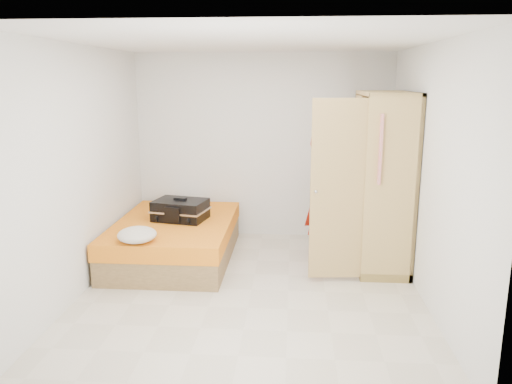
# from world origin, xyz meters

# --- Properties ---
(room) EXTENTS (4.00, 4.02, 2.60)m
(room) POSITION_xyz_m (0.00, 0.00, 1.30)
(room) COLOR beige
(room) RESTS_ON ground
(bed) EXTENTS (1.42, 2.02, 0.50)m
(bed) POSITION_xyz_m (-1.05, 0.90, 0.25)
(bed) COLOR olive
(bed) RESTS_ON ground
(wardrobe) EXTENTS (1.17, 1.24, 2.10)m
(wardrobe) POSITION_xyz_m (1.45, 0.85, 1.00)
(wardrobe) COLOR #D7BB69
(wardrobe) RESTS_ON ground
(person) EXTENTS (0.58, 0.69, 1.61)m
(person) POSITION_xyz_m (0.80, 1.05, 0.80)
(person) COLOR #B81B0B
(person) RESTS_ON ground
(suitcase) EXTENTS (0.73, 0.60, 0.28)m
(suitcase) POSITION_xyz_m (-0.98, 0.96, 0.63)
(suitcase) COLOR black
(suitcase) RESTS_ON bed
(round_cushion) EXTENTS (0.43, 0.43, 0.16)m
(round_cushion) POSITION_xyz_m (-1.26, 0.05, 0.58)
(round_cushion) COLOR silver
(round_cushion) RESTS_ON bed
(pillow) EXTENTS (0.53, 0.31, 0.09)m
(pillow) POSITION_xyz_m (-1.09, 1.75, 0.55)
(pillow) COLOR silver
(pillow) RESTS_ON bed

